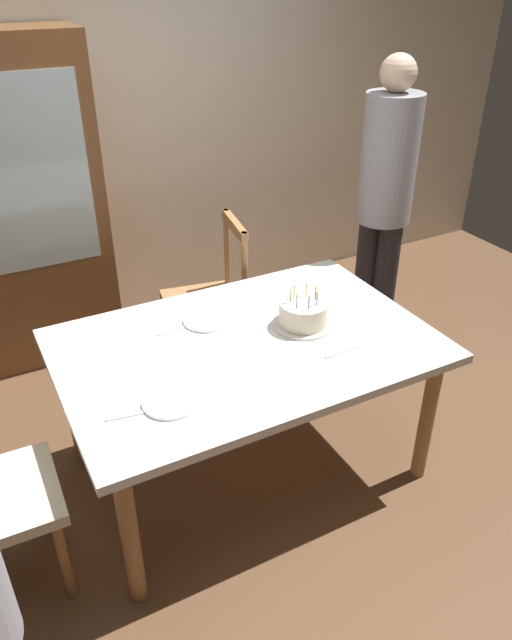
# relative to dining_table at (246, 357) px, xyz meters

# --- Properties ---
(ground) EXTENTS (6.40, 6.40, 0.00)m
(ground) POSITION_rel_dining_table_xyz_m (0.00, 0.00, -0.66)
(ground) COLOR brown
(back_wall) EXTENTS (6.40, 0.10, 2.60)m
(back_wall) POSITION_rel_dining_table_xyz_m (0.00, 1.85, 0.64)
(back_wall) COLOR silver
(back_wall) RESTS_ON ground
(dining_table) EXTENTS (1.63, 1.10, 0.73)m
(dining_table) POSITION_rel_dining_table_xyz_m (0.00, 0.00, 0.00)
(dining_table) COLOR white
(dining_table) RESTS_ON ground
(birthday_cake) EXTENTS (0.28, 0.28, 0.19)m
(birthday_cake) POSITION_rel_dining_table_xyz_m (0.30, 0.01, 0.14)
(birthday_cake) COLOR silver
(birthday_cake) RESTS_ON dining_table
(plate_near_celebrant) EXTENTS (0.22, 0.22, 0.01)m
(plate_near_celebrant) POSITION_rel_dining_table_xyz_m (-0.45, -0.25, 0.08)
(plate_near_celebrant) COLOR white
(plate_near_celebrant) RESTS_ON dining_table
(plate_far_side) EXTENTS (0.22, 0.22, 0.01)m
(plate_far_side) POSITION_rel_dining_table_xyz_m (-0.08, 0.25, 0.08)
(plate_far_side) COLOR white
(plate_far_side) RESTS_ON dining_table
(fork_near_celebrant) EXTENTS (0.18, 0.04, 0.01)m
(fork_near_celebrant) POSITION_rel_dining_table_xyz_m (-0.61, -0.25, 0.08)
(fork_near_celebrant) COLOR silver
(fork_near_celebrant) RESTS_ON dining_table
(fork_far_side) EXTENTS (0.18, 0.03, 0.01)m
(fork_far_side) POSITION_rel_dining_table_xyz_m (-0.24, 0.24, 0.08)
(fork_far_side) COLOR silver
(fork_far_side) RESTS_ON dining_table
(fork_near_guest) EXTENTS (0.18, 0.03, 0.01)m
(fork_near_guest) POSITION_rel_dining_table_xyz_m (0.33, -0.26, 0.08)
(fork_near_guest) COLOR silver
(fork_near_guest) RESTS_ON dining_table
(chair_spindle_back) EXTENTS (0.51, 0.51, 0.95)m
(chair_spindle_back) POSITION_rel_dining_table_xyz_m (0.19, 0.86, -0.20)
(chair_spindle_back) COLOR #9E7042
(chair_spindle_back) RESTS_ON ground
(person_guest) EXTENTS (0.32, 0.32, 1.78)m
(person_guest) POSITION_rel_dining_table_xyz_m (1.23, 0.64, 0.37)
(person_guest) COLOR #262328
(person_guest) RESTS_ON ground
(china_cabinet) EXTENTS (1.10, 0.45, 1.90)m
(china_cabinet) POSITION_rel_dining_table_xyz_m (-0.76, 1.56, 0.30)
(china_cabinet) COLOR brown
(china_cabinet) RESTS_ON ground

